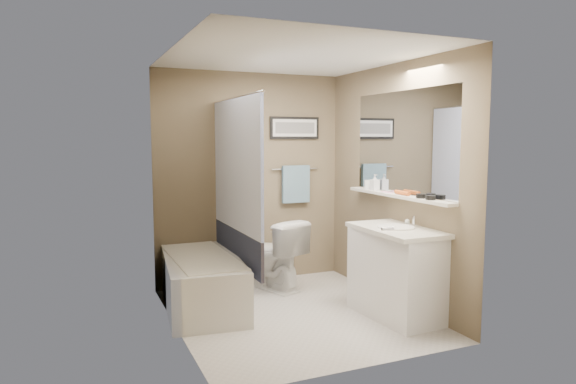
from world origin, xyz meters
name	(u,v)px	position (x,y,z in m)	size (l,w,h in m)	color
ground	(294,314)	(0.00, 0.00, 0.00)	(2.50, 2.50, 0.00)	beige
ceiling	(295,58)	(0.00, 0.00, 2.38)	(2.20, 2.50, 0.04)	silver
wall_back	(251,179)	(0.00, 1.23, 1.20)	(2.20, 0.04, 2.40)	brown
wall_front	(365,204)	(0.00, -1.23, 1.20)	(2.20, 0.04, 2.40)	brown
wall_left	(177,193)	(-1.08, 0.00, 1.20)	(0.04, 2.50, 2.40)	brown
wall_right	(392,184)	(1.08, 0.00, 1.20)	(0.04, 2.50, 2.40)	brown
tile_surround	(166,209)	(-1.09, 0.50, 1.00)	(0.02, 1.55, 2.00)	beige
curtain_rod	(236,98)	(-0.40, 0.50, 2.05)	(0.02, 0.02, 1.55)	silver
curtain_upper	(236,165)	(-0.40, 0.50, 1.40)	(0.03, 1.45, 1.28)	white
curtain_lower	(237,247)	(-0.40, 0.50, 0.58)	(0.03, 1.45, 0.36)	#232942
mirror	(403,142)	(1.09, -0.15, 1.62)	(0.02, 1.60, 1.00)	silver
shelf	(397,196)	(1.04, -0.15, 1.10)	(0.12, 1.60, 0.03)	silver
towel_bar	(295,169)	(0.55, 1.22, 1.30)	(0.02, 0.02, 0.60)	silver
towel	(296,184)	(0.55, 1.20, 1.12)	(0.34, 0.05, 0.44)	#91BFD3
art_frame	(295,128)	(0.55, 1.23, 1.78)	(0.62, 0.03, 0.26)	black
art_mat	(295,128)	(0.55, 1.22, 1.78)	(0.56, 0.00, 0.20)	white
art_image	(295,128)	(0.55, 1.22, 1.78)	(0.50, 0.00, 0.13)	#595959
door	(428,227)	(0.55, -1.24, 1.00)	(0.80, 0.02, 2.00)	silver
door_handle	(387,229)	(0.22, -1.19, 1.00)	(0.02, 0.02, 0.10)	silver
bathtub	(202,282)	(-0.75, 0.56, 0.25)	(0.70, 1.50, 0.50)	silver
tub_rim	(202,257)	(-0.75, 0.56, 0.50)	(0.56, 1.36, 0.02)	silver
toilet	(273,254)	(0.11, 0.84, 0.39)	(0.44, 0.77, 0.78)	white
vanity	(397,274)	(0.85, -0.43, 0.40)	(0.50, 0.90, 0.80)	white
countertop	(397,230)	(0.84, -0.43, 0.82)	(0.54, 0.96, 0.04)	beige
sink_basin	(396,227)	(0.83, -0.43, 0.85)	(0.34, 0.34, 0.01)	white
faucet_spout	(414,221)	(1.03, -0.43, 0.89)	(0.02, 0.02, 0.10)	silver
faucet_knob	(407,222)	(1.03, -0.33, 0.87)	(0.05, 0.05, 0.05)	silver
candle_bowl_near	(431,198)	(1.04, -0.66, 1.14)	(0.09, 0.09, 0.04)	black
candle_bowl_far	(421,196)	(1.04, -0.52, 1.14)	(0.09, 0.09, 0.04)	black
hair_brush_front	(402,193)	(1.04, -0.24, 1.14)	(0.04, 0.04, 0.22)	#C7541C
pink_comb	(387,192)	(1.04, 0.02, 1.12)	(0.03, 0.16, 0.01)	#FE9BC7
glass_jar	(368,185)	(1.04, 0.38, 1.17)	(0.08, 0.08, 0.10)	white
soap_bottle	(375,182)	(1.04, 0.25, 1.20)	(0.08, 0.08, 0.17)	#999999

